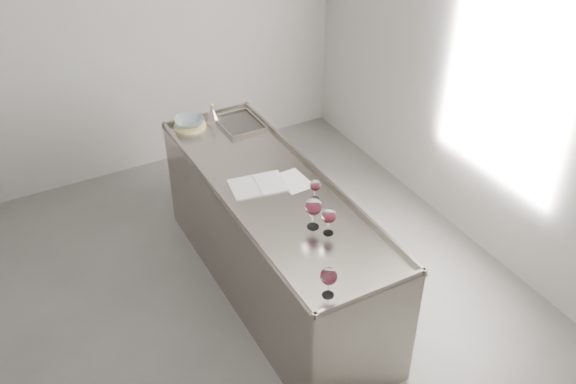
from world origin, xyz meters
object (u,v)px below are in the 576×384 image
wine_glass_right (329,216)px  wine_glass_small (315,186)px  wine_funnel (212,115)px  counter (274,240)px  wine_glass_middle (313,207)px  ceramic_bowl (190,122)px  notebook (258,185)px  wine_glass_left (329,277)px

wine_glass_right → wine_glass_small: wine_glass_right is taller
wine_glass_small → wine_funnel: size_ratio=0.84×
counter → wine_glass_small: (0.18, -0.25, 0.58)m
wine_glass_middle → ceramic_bowl: (-0.21, 1.59, -0.10)m
counter → ceramic_bowl: ceramic_bowl is taller
counter → wine_glass_middle: (0.02, -0.51, 0.62)m
notebook → ceramic_bowl: (-0.11, 1.01, 0.04)m
notebook → wine_funnel: 1.01m
counter → wine_glass_middle: wine_glass_middle is taller
wine_glass_right → ceramic_bowl: 1.71m
ceramic_bowl → wine_funnel: 0.20m
wine_glass_left → ceramic_bowl: (0.03, 2.16, -0.09)m
wine_glass_right → ceramic_bowl: bearing=98.8°
wine_funnel → wine_glass_small: bearing=-82.5°
counter → wine_glass_left: size_ratio=12.62×
ceramic_bowl → wine_funnel: bearing=-0.0°
wine_glass_middle → wine_funnel: (-0.01, 1.59, -0.10)m
wine_glass_small → wine_funnel: wine_funnel is taller
notebook → ceramic_bowl: size_ratio=1.78×
wine_glass_left → wine_glass_right: bearing=58.4°
wine_glass_right → wine_glass_small: 0.37m
wine_glass_left → notebook: bearing=83.2°
wine_glass_small → notebook: wine_glass_small is taller
wine_glass_left → wine_glass_middle: size_ratio=0.88×
wine_funnel → ceramic_bowl: bearing=180.0°
wine_glass_left → wine_glass_middle: 0.62m
wine_glass_right → wine_funnel: (-0.06, 1.69, -0.07)m
wine_glass_right → wine_funnel: bearing=92.1°
counter → wine_funnel: size_ratio=13.40×
wine_glass_small → wine_funnel: bearing=97.5°
wine_glass_right → notebook: (-0.15, 0.68, -0.12)m
wine_funnel → counter: bearing=-90.5°
wine_glass_left → wine_glass_middle: (0.24, 0.57, 0.02)m
wine_glass_left → notebook: wine_glass_left is taller
wine_glass_left → wine_glass_right: (0.29, 0.47, -0.01)m
notebook → ceramic_bowl: bearing=105.2°
notebook → wine_glass_left: bearing=-87.7°
wine_glass_small → counter: bearing=126.0°
wine_glass_small → notebook: (-0.27, 0.33, -0.10)m
wine_glass_middle → notebook: bearing=99.9°
counter → wine_glass_middle: size_ratio=11.16×
wine_glass_middle → wine_funnel: 1.59m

